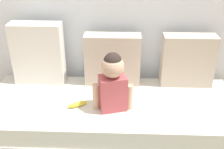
{
  "coord_description": "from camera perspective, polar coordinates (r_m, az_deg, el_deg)",
  "views": [
    {
      "loc": [
        0.09,
        -1.95,
        1.66
      ],
      "look_at": [
        0.01,
        0.0,
        0.64
      ],
      "focal_mm": 44.64,
      "sensor_mm": 36.0,
      "label": 1
    }
  ],
  "objects": [
    {
      "name": "ground_plane",
      "position": [
        2.56,
        -0.2,
        -12.68
      ],
      "size": [
        12.0,
        12.0,
        0.0
      ],
      "primitive_type": "plane",
      "color": "#93704C"
    },
    {
      "name": "couch",
      "position": [
        2.44,
        -0.2,
        -9.29
      ],
      "size": [
        2.16,
        0.84,
        0.39
      ],
      "color": "beige",
      "rests_on": "ground"
    },
    {
      "name": "throw_pillow_left",
      "position": [
        2.59,
        -14.89,
        4.18
      ],
      "size": [
        0.45,
        0.16,
        0.56
      ],
      "primitive_type": "cube",
      "color": "silver",
      "rests_on": "couch"
    },
    {
      "name": "throw_pillow_center",
      "position": [
        2.5,
        0.1,
        3.1
      ],
      "size": [
        0.5,
        0.16,
        0.46
      ],
      "primitive_type": "cube",
      "color": "#C1B29E",
      "rests_on": "couch"
    },
    {
      "name": "throw_pillow_right",
      "position": [
        2.56,
        15.22,
        2.78
      ],
      "size": [
        0.46,
        0.16,
        0.47
      ],
      "primitive_type": "cube",
      "color": "#C1B29E",
      "rests_on": "couch"
    },
    {
      "name": "toddler",
      "position": [
        2.11,
        0.12,
        -1.32
      ],
      "size": [
        0.32,
        0.19,
        0.48
      ],
      "color": "#B24C51",
      "rests_on": "couch"
    },
    {
      "name": "banana",
      "position": [
        2.27,
        -7.06,
        -6.07
      ],
      "size": [
        0.17,
        0.12,
        0.04
      ],
      "primitive_type": "ellipsoid",
      "rotation": [
        0.0,
        0.0,
        0.51
      ],
      "color": "yellow",
      "rests_on": "couch"
    }
  ]
}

